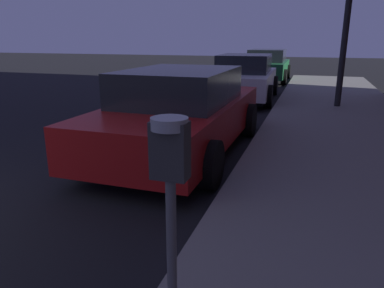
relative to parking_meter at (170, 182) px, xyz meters
name	(u,v)px	position (x,y,z in m)	size (l,w,h in m)	color
parking_meter	(170,182)	(0.00, 0.00, 0.00)	(0.19, 0.19, 1.39)	#59595B
car_red	(181,112)	(-1.45, 4.10, -0.49)	(2.11, 4.59, 1.43)	maroon
car_white	(244,78)	(-1.45, 10.03, -0.50)	(2.11, 4.21, 1.43)	silver
car_green	(267,65)	(-1.45, 15.79, -0.49)	(2.04, 4.51, 1.43)	#19592D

